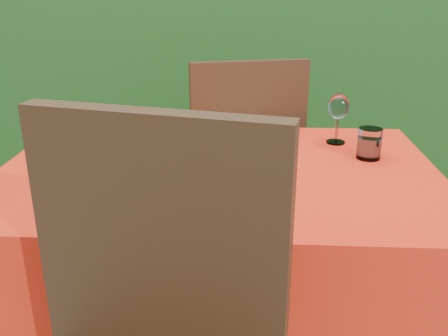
# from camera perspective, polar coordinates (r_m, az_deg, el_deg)

# --- Properties ---
(hedge) EXTENTS (3.20, 0.55, 1.78)m
(hedge) POSITION_cam_1_polar(r_m,az_deg,el_deg) (2.91, 1.39, 14.13)
(hedge) COLOR black
(hedge) RESTS_ON ground
(dining_table) EXTENTS (1.26, 0.86, 0.75)m
(dining_table) POSITION_cam_1_polar(r_m,az_deg,el_deg) (1.50, -0.66, -5.43)
(dining_table) COLOR #4D3419
(dining_table) RESTS_ON ground
(chair_far) EXTENTS (0.54, 0.54, 0.98)m
(chair_far) POSITION_cam_1_polar(r_m,az_deg,el_deg) (2.05, 2.04, 0.96)
(chair_far) COLOR black
(chair_far) RESTS_ON ground
(pizza_plate) EXTENTS (0.31, 0.31, 0.05)m
(pizza_plate) POSITION_cam_1_polar(r_m,az_deg,el_deg) (1.27, -0.79, -1.74)
(pizza_plate) COLOR silver
(pizza_plate) RESTS_ON dining_table
(pasta_plate) EXTENTS (0.23, 0.23, 0.07)m
(pasta_plate) POSITION_cam_1_polar(r_m,az_deg,el_deg) (1.70, 3.28, 4.12)
(pasta_plate) COLOR silver
(pasta_plate) RESTS_ON dining_table
(water_glass) EXTENTS (0.07, 0.07, 0.09)m
(water_glass) POSITION_cam_1_polar(r_m,az_deg,el_deg) (1.56, 16.26, 2.53)
(water_glass) COLOR silver
(water_glass) RESTS_ON dining_table
(wine_glass) EXTENTS (0.07, 0.07, 0.17)m
(wine_glass) POSITION_cam_1_polar(r_m,az_deg,el_deg) (1.67, 12.95, 6.64)
(wine_glass) COLOR silver
(wine_glass) RESTS_ON dining_table
(fork) EXTENTS (0.04, 0.18, 0.00)m
(fork) POSITION_cam_1_polar(r_m,az_deg,el_deg) (1.39, -12.64, -1.09)
(fork) COLOR #B9B8C0
(fork) RESTS_ON dining_table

